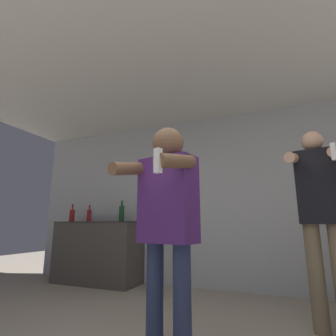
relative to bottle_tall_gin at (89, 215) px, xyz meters
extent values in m
cube|color=#B2B7BC|center=(2.31, 0.30, 0.23)|extent=(7.00, 0.06, 2.55)
cube|color=silver|center=(2.31, -1.18, 1.53)|extent=(7.00, 3.43, 0.05)
cube|color=#47423D|center=(0.23, -0.01, -0.58)|extent=(1.37, 0.56, 0.93)
cube|color=#272421|center=(0.23, -0.01, -0.11)|extent=(1.40, 0.59, 0.01)
cylinder|color=maroon|center=(0.00, 0.00, -0.01)|extent=(0.08, 0.08, 0.19)
cylinder|color=maroon|center=(0.00, 0.00, 0.12)|extent=(0.03, 0.03, 0.08)
sphere|color=maroon|center=(0.00, 0.00, 0.16)|extent=(0.03, 0.03, 0.03)
cylinder|color=#194723|center=(0.63, 0.00, 0.01)|extent=(0.08, 0.08, 0.24)
cylinder|color=#194723|center=(0.63, 0.00, 0.18)|extent=(0.03, 0.03, 0.10)
sphere|color=silver|center=(0.63, 0.00, 0.23)|extent=(0.04, 0.04, 0.04)
cylinder|color=maroon|center=(-0.36, 0.00, 0.00)|extent=(0.09, 0.09, 0.20)
cylinder|color=maroon|center=(-0.36, 0.00, 0.14)|extent=(0.03, 0.03, 0.08)
sphere|color=black|center=(-0.36, 0.00, 0.18)|extent=(0.03, 0.03, 0.03)
cylinder|color=navy|center=(2.11, -1.91, -0.66)|extent=(0.11, 0.11, 0.77)
cylinder|color=navy|center=(2.32, -1.96, -0.66)|extent=(0.11, 0.11, 0.77)
cube|color=#4C236B|center=(2.22, -1.94, 0.02)|extent=(0.42, 0.28, 0.58)
sphere|color=brown|center=(2.22, -1.94, 0.42)|extent=(0.23, 0.23, 0.23)
cylinder|color=brown|center=(2.00, -2.07, 0.23)|extent=(0.17, 0.38, 0.15)
cylinder|color=brown|center=(2.36, -2.15, 0.23)|extent=(0.17, 0.38, 0.15)
cube|color=white|center=(2.32, -2.32, 0.20)|extent=(0.04, 0.04, 0.14)
cylinder|color=#75664C|center=(3.18, -0.87, -0.60)|extent=(0.13, 0.13, 0.90)
cube|color=black|center=(3.27, -0.89, 0.19)|extent=(0.38, 0.27, 0.67)
sphere|color=tan|center=(3.27, -0.89, 0.62)|extent=(0.19, 0.19, 0.19)
cylinder|color=tan|center=(3.07, -1.02, 0.45)|extent=(0.16, 0.36, 0.15)
cylinder|color=tan|center=(3.39, -1.08, 0.45)|extent=(0.16, 0.36, 0.15)
cube|color=white|center=(3.36, -1.25, 0.42)|extent=(0.04, 0.04, 0.14)
camera|label=1|loc=(2.90, -3.61, -0.15)|focal=28.00mm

